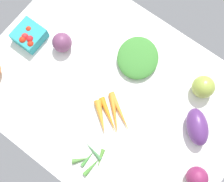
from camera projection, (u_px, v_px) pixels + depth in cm
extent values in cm
cube|color=white|center=(112.00, 93.00, 115.39)|extent=(104.00, 76.00, 2.00)
sphere|color=#92A540|center=(203.00, 87.00, 110.45)|extent=(8.75, 8.75, 8.75)
ellipsoid|color=#3B7F31|center=(138.00, 58.00, 116.05)|extent=(22.81, 23.73, 4.02)
cone|color=#549036|center=(100.00, 159.00, 106.98)|extent=(3.88, 7.17, 1.61)
cone|color=#448B3C|center=(88.00, 159.00, 107.06)|extent=(1.73, 6.74, 1.43)
cone|color=#407844|center=(93.00, 151.00, 107.78)|extent=(8.50, 3.04, 1.45)
cone|color=#478732|center=(92.00, 166.00, 106.18)|extent=(2.59, 8.22, 1.73)
cone|color=#4B7E37|center=(81.00, 160.00, 106.72)|extent=(5.61, 6.07, 1.91)
sphere|color=#7E234F|center=(197.00, 178.00, 102.24)|extent=(7.82, 7.82, 7.82)
cube|color=teal|center=(29.00, 35.00, 118.05)|extent=(11.00, 11.00, 5.09)
sphere|color=red|center=(29.00, 29.00, 116.76)|extent=(2.50, 2.50, 2.50)
sphere|color=red|center=(25.00, 37.00, 115.40)|extent=(2.79, 2.79, 2.79)
sphere|color=red|center=(30.00, 39.00, 115.21)|extent=(2.89, 2.89, 2.89)
sphere|color=red|center=(23.00, 40.00, 115.07)|extent=(2.85, 2.85, 2.85)
sphere|color=red|center=(31.00, 44.00, 114.95)|extent=(2.85, 2.85, 2.85)
sphere|color=#6D395D|center=(62.00, 42.00, 115.73)|extent=(7.88, 7.88, 7.88)
ellipsoid|color=#552B6C|center=(197.00, 127.00, 106.96)|extent=(15.29, 15.51, 7.78)
cone|color=orange|center=(101.00, 117.00, 110.31)|extent=(12.11, 10.97, 2.95)
cone|color=orange|center=(109.00, 115.00, 110.83)|extent=(13.95, 9.61, 2.34)
cone|color=orange|center=(114.00, 114.00, 110.96)|extent=(13.01, 12.94, 2.39)
cone|color=orange|center=(120.00, 112.00, 111.13)|extent=(15.90, 10.27, 2.38)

